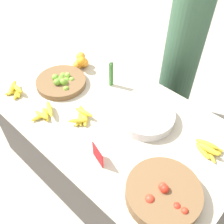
{
  "coord_description": "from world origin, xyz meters",
  "views": [
    {
      "loc": [
        0.82,
        -0.88,
        1.98
      ],
      "look_at": [
        0.0,
        0.0,
        0.71
      ],
      "focal_mm": 42.0,
      "sensor_mm": 36.0,
      "label": 1
    }
  ],
  "objects_px": {
    "tomato_basket": "(163,193)",
    "metal_bowl": "(146,117)",
    "price_sign": "(98,155)",
    "lime_bowl": "(61,82)",
    "vendor_person": "(184,46)"
  },
  "relations": [
    {
      "from": "metal_bowl",
      "to": "vendor_person",
      "type": "distance_m",
      "value": 0.79
    },
    {
      "from": "tomato_basket",
      "to": "vendor_person",
      "type": "distance_m",
      "value": 1.29
    },
    {
      "from": "price_sign",
      "to": "vendor_person",
      "type": "distance_m",
      "value": 1.22
    },
    {
      "from": "price_sign",
      "to": "vendor_person",
      "type": "bearing_deg",
      "value": 116.24
    },
    {
      "from": "lime_bowl",
      "to": "vendor_person",
      "type": "relative_size",
      "value": 0.22
    },
    {
      "from": "metal_bowl",
      "to": "price_sign",
      "type": "distance_m",
      "value": 0.45
    },
    {
      "from": "lime_bowl",
      "to": "metal_bowl",
      "type": "relative_size",
      "value": 1.01
    },
    {
      "from": "tomato_basket",
      "to": "metal_bowl",
      "type": "distance_m",
      "value": 0.55
    },
    {
      "from": "vendor_person",
      "to": "tomato_basket",
      "type": "bearing_deg",
      "value": -61.49
    },
    {
      "from": "lime_bowl",
      "to": "price_sign",
      "type": "distance_m",
      "value": 0.75
    },
    {
      "from": "vendor_person",
      "to": "price_sign",
      "type": "bearing_deg",
      "value": -80.39
    },
    {
      "from": "tomato_basket",
      "to": "metal_bowl",
      "type": "xyz_separation_m",
      "value": [
        -0.4,
        0.37,
        -0.01
      ]
    },
    {
      "from": "lime_bowl",
      "to": "vendor_person",
      "type": "bearing_deg",
      "value": 61.86
    },
    {
      "from": "metal_bowl",
      "to": "vendor_person",
      "type": "xyz_separation_m",
      "value": [
        -0.21,
        0.76,
        0.1
      ]
    },
    {
      "from": "metal_bowl",
      "to": "price_sign",
      "type": "xyz_separation_m",
      "value": [
        -0.01,
        -0.45,
        0.02
      ]
    }
  ]
}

